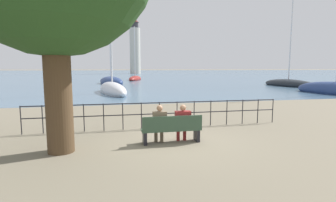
# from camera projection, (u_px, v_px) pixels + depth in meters

# --- Properties ---
(ground_plane) EXTENTS (1000.00, 1000.00, 0.00)m
(ground_plane) POSITION_uv_depth(u_px,v_px,m) (171.00, 142.00, 8.46)
(ground_plane) COLOR #7A705B
(harbor_water) EXTENTS (600.00, 300.00, 0.01)m
(harbor_water) POSITION_uv_depth(u_px,v_px,m) (115.00, 72.00, 162.91)
(harbor_water) COLOR slate
(harbor_water) RESTS_ON ground_plane
(park_bench) EXTENTS (1.92, 0.45, 0.90)m
(park_bench) POSITION_uv_depth(u_px,v_px,m) (172.00, 130.00, 8.35)
(park_bench) COLOR #334C38
(park_bench) RESTS_ON ground_plane
(seated_person_left) EXTENTS (0.43, 0.35, 1.23)m
(seated_person_left) POSITION_uv_depth(u_px,v_px,m) (160.00, 122.00, 8.31)
(seated_person_left) COLOR brown
(seated_person_left) RESTS_ON ground_plane
(seated_person_right) EXTENTS (0.49, 0.35, 1.23)m
(seated_person_right) POSITION_uv_depth(u_px,v_px,m) (183.00, 121.00, 8.47)
(seated_person_right) COLOR maroon
(seated_person_right) RESTS_ON ground_plane
(promenade_railing) EXTENTS (10.17, 0.04, 1.05)m
(promenade_railing) POSITION_uv_depth(u_px,v_px,m) (159.00, 111.00, 10.44)
(promenade_railing) COLOR black
(promenade_railing) RESTS_ON ground_plane
(sailboat_0) EXTENTS (3.23, 8.62, 12.09)m
(sailboat_0) POSITION_uv_depth(u_px,v_px,m) (336.00, 90.00, 24.01)
(sailboat_0) COLOR navy
(sailboat_0) RESTS_ON ground_plane
(sailboat_2) EXTENTS (4.77, 7.97, 13.12)m
(sailboat_2) POSITION_uv_depth(u_px,v_px,m) (111.00, 82.00, 39.51)
(sailboat_2) COLOR navy
(sailboat_2) RESTS_ON ground_plane
(sailboat_3) EXTENTS (3.43, 8.43, 11.84)m
(sailboat_3) POSITION_uv_depth(u_px,v_px,m) (112.00, 90.00, 24.77)
(sailboat_3) COLOR silver
(sailboat_3) RESTS_ON ground_plane
(sailboat_4) EXTENTS (3.41, 8.86, 12.72)m
(sailboat_4) POSITION_uv_depth(u_px,v_px,m) (288.00, 84.00, 34.79)
(sailboat_4) COLOR black
(sailboat_4) RESTS_ON ground_plane
(sailboat_5) EXTENTS (4.02, 7.96, 10.92)m
(sailboat_5) POSITION_uv_depth(u_px,v_px,m) (135.00, 79.00, 52.36)
(sailboat_5) COLOR maroon
(sailboat_5) RESTS_ON ground_plane
(harbor_lighthouse) EXTENTS (4.51, 4.51, 23.63)m
(harbor_lighthouse) POSITION_uv_depth(u_px,v_px,m) (135.00, 48.00, 112.70)
(harbor_lighthouse) COLOR beige
(harbor_lighthouse) RESTS_ON ground_plane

